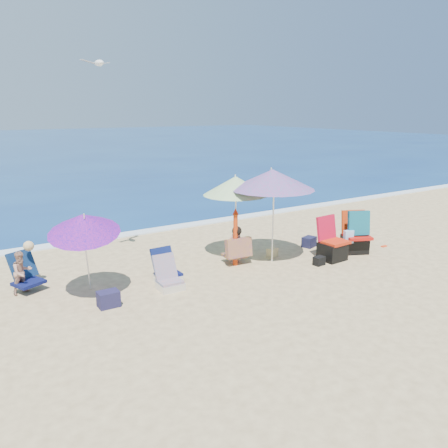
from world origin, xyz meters
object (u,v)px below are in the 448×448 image
umbrella_turquoise (273,179)px  person_center (237,246)px  camp_chair_right (355,237)px  chair_rainbow (169,280)px  umbrella_blue (83,224)px  camp_chair_left (332,247)px  seagull (99,63)px  person_left (23,271)px  umbrella_striped (236,186)px  furled_umbrella (235,235)px  chair_navy (167,273)px

umbrella_turquoise → person_center: bearing=160.7°
umbrella_turquoise → camp_chair_right: (2.34, -0.66, -1.67)m
chair_rainbow → umbrella_blue: bearing=166.7°
umbrella_turquoise → camp_chair_right: 2.95m
umbrella_turquoise → camp_chair_left: 2.37m
umbrella_blue → seagull: bearing=55.0°
umbrella_blue → person_left: umbrella_blue is taller
seagull → umbrella_blue: bearing=-125.0°
umbrella_striped → camp_chair_left: size_ratio=1.97×
furled_umbrella → seagull: seagull is taller
umbrella_striped → person_left: (-4.97, 0.59, -1.44)m
chair_rainbow → camp_chair_left: camp_chair_left is taller
person_left → seagull: seagull is taller
camp_chair_right → person_center: camp_chair_right is taller
furled_umbrella → umbrella_turquoise: bearing=-15.0°
person_center → chair_rainbow: bearing=-165.5°
umbrella_turquoise → chair_navy: 3.40m
camp_chair_left → person_left: (-7.02, 1.97, 0.13)m
chair_rainbow → person_left: bearing=150.6°
umbrella_blue → chair_navy: size_ratio=2.66×
umbrella_blue → person_left: size_ratio=1.90×
camp_chair_left → camp_chair_right: camp_chair_right is taller
umbrella_turquoise → furled_umbrella: bearing=165.0°
person_center → furled_umbrella: bearing=-144.0°
seagull → person_center: bearing=-23.2°
umbrella_blue → person_center: bearing=2.6°
umbrella_blue → furled_umbrella: bearing=1.8°
umbrella_blue → person_left: 1.88m
umbrella_striped → furled_umbrella: umbrella_striped is taller
umbrella_blue → camp_chair_left: (5.99, -0.86, -1.25)m
umbrella_blue → person_center: 3.91m
seagull → furled_umbrella: bearing=-24.7°
camp_chair_left → chair_rainbow: bearing=173.7°
umbrella_striped → umbrella_blue: umbrella_striped is taller
umbrella_striped → chair_navy: umbrella_striped is taller
furled_umbrella → seagull: (-2.72, 1.25, 3.93)m
chair_navy → camp_chair_left: bearing=-12.0°
umbrella_turquoise → camp_chair_left: umbrella_turquoise is taller
furled_umbrella → seagull: bearing=155.3°
person_center → umbrella_turquoise: bearing=-19.3°
umbrella_striped → chair_rainbow: 3.03m
person_left → seagull: (1.99, 0.26, 4.25)m
furled_umbrella → person_left: size_ratio=1.39×
umbrella_striped → seagull: bearing=164.2°
camp_chair_right → seagull: (-5.97, 2.15, 4.29)m
umbrella_blue → chair_rainbow: umbrella_blue is taller
camp_chair_left → person_center: camp_chair_left is taller
umbrella_blue → camp_chair_left: bearing=-8.2°
chair_navy → person_left: person_left is taller
umbrella_striped → person_left: size_ratio=2.14×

